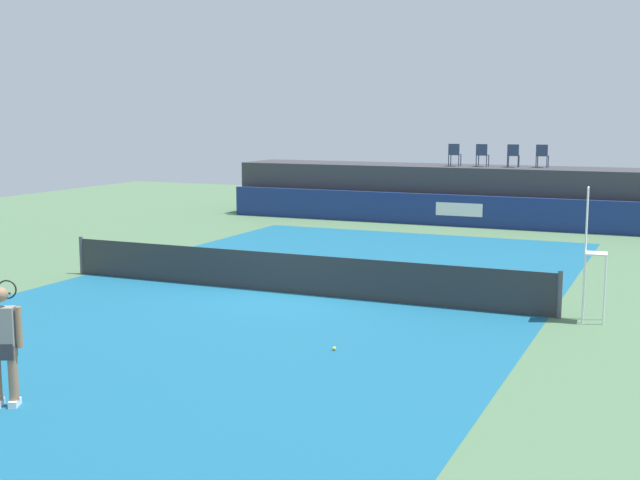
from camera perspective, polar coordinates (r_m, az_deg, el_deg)
The scene contains 14 objects.
ground_plane at distance 22.65m, azimuth 1.30°, elevation -2.18°, with size 48.00×48.00×0.00m, color #4C704C.
court_inner at distance 19.96m, azimuth -1.99°, elevation -3.63°, with size 12.00×22.00×0.00m, color #16597A.
sponsor_wall at distance 32.42m, azimuth 8.39°, elevation 2.03°, with size 18.00×0.22×1.20m.
spectator_platform at distance 34.10m, azimuth 9.21°, elevation 3.17°, with size 18.00×2.80×2.20m, color #38383D.
spectator_chair_far_left at distance 33.63m, azimuth 9.15°, elevation 5.83°, with size 0.46×0.46×0.89m.
spectator_chair_left at distance 33.48m, azimuth 10.99°, elevation 5.77°, with size 0.44×0.44×0.89m.
spectator_chair_center at distance 33.37m, azimuth 13.03°, elevation 5.70°, with size 0.48×0.48×0.89m.
spectator_chair_right at distance 33.42m, azimuth 14.90°, elevation 5.63°, with size 0.45×0.45×0.89m.
umpire_chair at distance 17.85m, azimuth 17.97°, elevation -0.32°, with size 0.47×0.47×2.76m.
tennis_net at distance 19.87m, azimuth -1.99°, elevation -2.30°, with size 12.40×0.02×0.95m, color #2D2D2D.
net_post_near at distance 23.19m, azimuth -15.94°, elevation -1.00°, with size 0.10×0.10×1.00m, color #4C4C51.
net_post_far at distance 18.11m, azimuth 16.02°, elevation -3.60°, with size 0.10×0.10×1.00m, color #4C4C51.
tennis_player at distance 12.97m, azimuth -20.77°, elevation -6.50°, with size 1.04×1.05×1.77m.
tennis_ball at distance 15.18m, azimuth 0.97°, elevation -7.39°, with size 0.07×0.07×0.07m, color #D8EA33.
Camera 1 is at (8.46, -17.59, 4.19)m, focal length 46.97 mm.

